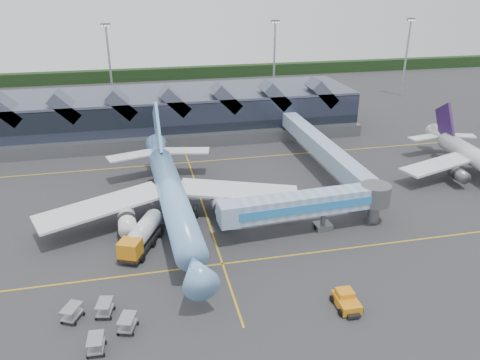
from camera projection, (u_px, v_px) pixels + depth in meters
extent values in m
plane|color=#2B2B2E|center=(212.00, 233.00, 66.08)|extent=(260.00, 260.00, 0.00)
cube|color=gold|center=(222.00, 264.00, 58.92)|extent=(120.00, 0.25, 0.01)
cube|color=gold|center=(189.00, 162.00, 91.14)|extent=(120.00, 0.25, 0.01)
cube|color=gold|center=(202.00, 202.00, 75.03)|extent=(0.25, 60.00, 0.01)
cube|color=black|center=(161.00, 74.00, 163.72)|extent=(260.00, 4.00, 4.00)
cube|color=black|center=(155.00, 114.00, 106.24)|extent=(90.00, 20.00, 9.00)
cube|color=#464C5E|center=(154.00, 94.00, 104.37)|extent=(90.00, 20.00, 0.60)
cube|color=slate|center=(159.00, 143.00, 97.68)|extent=(90.00, 2.50, 2.60)
cube|color=#464C5E|center=(7.00, 109.00, 92.28)|extent=(6.43, 6.00, 6.43)
cube|color=#464C5E|center=(66.00, 106.00, 94.47)|extent=(6.43, 6.00, 6.43)
cube|color=#464C5E|center=(121.00, 103.00, 96.67)|extent=(6.43, 6.00, 6.43)
cube|color=#464C5E|center=(175.00, 100.00, 98.86)|extent=(6.43, 6.00, 6.43)
cube|color=#464C5E|center=(226.00, 97.00, 101.05)|extent=(6.43, 6.00, 6.43)
cube|color=#464C5E|center=(274.00, 95.00, 103.25)|extent=(6.43, 6.00, 6.43)
cube|color=#464C5E|center=(321.00, 92.00, 105.44)|extent=(6.43, 6.00, 6.43)
cylinder|color=#999CA1|center=(110.00, 69.00, 123.13)|extent=(0.56, 0.56, 22.00)
cube|color=slate|center=(105.00, 25.00, 118.74)|extent=(2.40, 0.50, 0.90)
cylinder|color=#999CA1|center=(274.00, 62.00, 132.11)|extent=(0.56, 0.56, 22.00)
cube|color=slate|center=(275.00, 22.00, 127.71)|extent=(2.40, 0.50, 0.90)
cylinder|color=#999CA1|center=(406.00, 59.00, 138.29)|extent=(0.56, 0.56, 22.00)
cube|color=slate|center=(411.00, 20.00, 133.90)|extent=(2.40, 0.50, 0.90)
cylinder|color=#72B0E7|center=(173.00, 198.00, 66.77)|extent=(5.41, 32.04, 3.93)
cone|color=#72B0E7|center=(197.00, 270.00, 50.25)|extent=(4.18, 5.64, 3.93)
cube|color=black|center=(197.00, 267.00, 49.31)|extent=(1.51, 0.40, 0.48)
cone|color=#72B0E7|center=(158.00, 151.00, 83.99)|extent=(4.27, 7.46, 3.93)
cube|color=silver|center=(101.00, 206.00, 65.80)|extent=(18.83, 11.85, 1.30)
cube|color=silver|center=(239.00, 191.00, 70.64)|extent=(18.82, 10.45, 1.30)
cylinder|color=silver|center=(127.00, 221.00, 63.81)|extent=(2.69, 5.57, 2.44)
cylinder|color=silver|center=(223.00, 210.00, 67.04)|extent=(2.69, 5.57, 2.44)
cube|color=#72B0E7|center=(158.00, 132.00, 80.74)|extent=(0.93, 10.08, 10.84)
cube|color=silver|center=(131.00, 156.00, 81.61)|extent=(8.77, 5.41, 0.26)
cube|color=silver|center=(186.00, 151.00, 83.95)|extent=(8.67, 4.74, 0.26)
cylinder|color=slate|center=(192.00, 275.00, 54.71)|extent=(0.29, 0.29, 2.28)
cylinder|color=slate|center=(150.00, 216.00, 68.42)|extent=(0.29, 0.29, 2.28)
cylinder|color=slate|center=(195.00, 210.00, 70.03)|extent=(0.29, 0.29, 2.28)
cylinder|color=black|center=(192.00, 281.00, 55.00)|extent=(0.53, 1.48, 1.46)
cone|color=silver|center=(439.00, 135.00, 94.60)|extent=(3.67, 5.52, 3.32)
cube|color=silver|center=(437.00, 165.00, 81.89)|extent=(14.44, 7.55, 1.11)
cylinder|color=slate|center=(459.00, 174.00, 80.12)|extent=(2.32, 4.11, 2.06)
cube|color=#30184A|center=(445.00, 122.00, 92.17)|extent=(1.00, 7.47, 8.09)
cube|color=silver|center=(424.00, 137.00, 93.18)|extent=(6.63, 3.40, 0.28)
cube|color=silver|center=(459.00, 136.00, 94.22)|extent=(6.73, 4.15, 0.28)
cylinder|color=slate|center=(461.00, 174.00, 83.33)|extent=(0.31, 0.31, 1.92)
cube|color=#7A99CB|center=(305.00, 204.00, 64.54)|extent=(20.08, 4.21, 2.89)
cube|color=#267AC0|center=(309.00, 209.00, 63.18)|extent=(19.90, 1.35, 1.20)
cube|color=#7A99CB|center=(228.00, 214.00, 61.75)|extent=(2.78, 3.34, 2.99)
cylinder|color=slate|center=(323.00, 215.00, 66.19)|extent=(0.70, 0.70, 4.46)
cube|color=slate|center=(323.00, 226.00, 66.90)|extent=(2.51, 2.14, 0.90)
cylinder|color=black|center=(316.00, 228.00, 66.69)|extent=(0.45, 0.92, 0.90)
cylinder|color=black|center=(329.00, 226.00, 67.20)|extent=(0.45, 0.92, 0.90)
cylinder|color=slate|center=(375.00, 194.00, 67.33)|extent=(4.38, 4.38, 2.99)
cylinder|color=slate|center=(373.00, 208.00, 68.22)|extent=(1.79, 1.79, 4.46)
cube|color=black|center=(142.00, 242.00, 62.17)|extent=(6.35, 9.88, 0.54)
cube|color=orange|center=(130.00, 249.00, 58.44)|extent=(3.33, 3.22, 2.37)
cube|color=black|center=(127.00, 249.00, 57.45)|extent=(2.22, 1.12, 1.08)
cylinder|color=silver|center=(145.00, 228.00, 62.75)|extent=(4.83, 6.70, 2.47)
sphere|color=silver|center=(154.00, 217.00, 65.55)|extent=(2.37, 2.37, 2.37)
sphere|color=silver|center=(136.00, 240.00, 59.95)|extent=(2.37, 2.37, 2.37)
cylinder|color=black|center=(123.00, 256.00, 59.63)|extent=(0.79, 1.13, 1.08)
cylinder|color=black|center=(142.00, 258.00, 59.13)|extent=(0.79, 1.13, 1.08)
cylinder|color=black|center=(135.00, 241.00, 63.01)|extent=(0.79, 1.13, 1.08)
cylinder|color=black|center=(154.00, 243.00, 62.51)|extent=(0.79, 1.13, 1.08)
cylinder|color=black|center=(143.00, 231.00, 65.42)|extent=(0.79, 1.13, 1.08)
cylinder|color=black|center=(161.00, 233.00, 64.92)|extent=(0.79, 1.13, 1.08)
cube|color=orange|center=(346.00, 302.00, 50.94)|extent=(2.25, 3.61, 0.99)
cube|color=orange|center=(345.00, 293.00, 51.17)|extent=(1.81, 1.62, 0.69)
cube|color=black|center=(353.00, 315.00, 49.34)|extent=(1.40, 0.82, 0.30)
cylinder|color=black|center=(341.00, 313.00, 49.78)|extent=(0.31, 0.80, 0.79)
cylinder|color=black|center=(361.00, 310.00, 50.19)|extent=(0.31, 0.80, 0.79)
cylinder|color=black|center=(332.00, 299.00, 51.92)|extent=(0.31, 0.80, 0.79)
cylinder|color=black|center=(351.00, 296.00, 52.33)|extent=(0.31, 0.80, 0.79)
cube|color=#93959B|center=(105.00, 310.00, 49.86)|extent=(1.92, 2.56, 0.16)
cube|color=#93959B|center=(104.00, 303.00, 49.46)|extent=(1.92, 2.56, 0.08)
cylinder|color=black|center=(115.00, 308.00, 50.79)|extent=(0.20, 0.40, 0.38)
cube|color=#93959B|center=(128.00, 325.00, 47.68)|extent=(2.10, 2.64, 0.16)
cube|color=#93959B|center=(127.00, 318.00, 47.28)|extent=(2.10, 2.64, 0.08)
cylinder|color=black|center=(138.00, 323.00, 48.54)|extent=(0.24, 0.40, 0.38)
cube|color=#93959B|center=(73.00, 315.00, 49.16)|extent=(2.34, 2.72, 0.16)
cube|color=#93959B|center=(71.00, 307.00, 48.77)|extent=(2.34, 2.72, 0.08)
cylinder|color=black|center=(84.00, 314.00, 49.89)|extent=(0.28, 0.39, 0.38)
cube|color=#93959B|center=(96.00, 346.00, 44.98)|extent=(1.60, 2.39, 0.16)
cube|color=#93959B|center=(95.00, 338.00, 44.59)|extent=(1.60, 2.39, 0.08)
cylinder|color=black|center=(106.00, 342.00, 46.01)|extent=(0.15, 0.38, 0.38)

